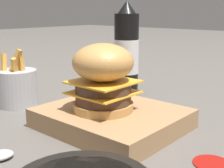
# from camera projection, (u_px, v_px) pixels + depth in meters

# --- Properties ---
(ground_plane) EXTENTS (6.00, 6.00, 0.00)m
(ground_plane) POSITION_uv_depth(u_px,v_px,m) (83.00, 134.00, 0.58)
(ground_plane) COLOR #5B5651
(serving_board) EXTENTS (0.26, 0.22, 0.04)m
(serving_board) POSITION_uv_depth(u_px,v_px,m) (112.00, 118.00, 0.61)
(serving_board) COLOR #A37A51
(serving_board) RESTS_ON ground_plane
(burger) EXTENTS (0.11, 0.11, 0.13)m
(burger) POSITION_uv_depth(u_px,v_px,m) (103.00, 77.00, 0.58)
(burger) COLOR tan
(burger) RESTS_ON serving_board
(ketchup_bottle) EXTENTS (0.07, 0.07, 0.25)m
(ketchup_bottle) POSITION_uv_depth(u_px,v_px,m) (126.00, 53.00, 0.83)
(ketchup_bottle) COLOR black
(ketchup_bottle) RESTS_ON ground_plane
(fries_basket) EXTENTS (0.09, 0.09, 0.14)m
(fries_basket) POSITION_uv_depth(u_px,v_px,m) (18.00, 87.00, 0.74)
(fries_basket) COLOR #B7B7BC
(fries_basket) RESTS_ON ground_plane
(ketchup_puddle) EXTENTS (0.06, 0.06, 0.00)m
(ketchup_puddle) POSITION_uv_depth(u_px,v_px,m) (212.00, 163.00, 0.46)
(ketchup_puddle) COLOR #9E140F
(ketchup_puddle) RESTS_ON ground_plane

